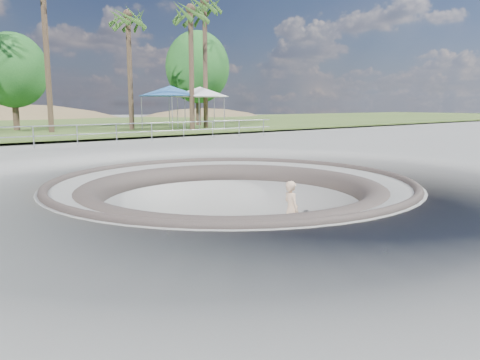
% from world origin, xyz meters
% --- Properties ---
extents(ground, '(180.00, 180.00, 0.00)m').
position_xyz_m(ground, '(0.00, 0.00, 0.00)').
color(ground, gray).
rests_on(ground, ground).
extents(skate_bowl, '(14.00, 14.00, 4.10)m').
position_xyz_m(skate_bowl, '(0.00, 0.00, -1.83)').
color(skate_bowl, gray).
rests_on(skate_bowl, ground).
extents(safety_railing, '(25.00, 0.06, 1.03)m').
position_xyz_m(safety_railing, '(0.00, 12.00, 0.69)').
color(safety_railing, '#989BA1').
rests_on(safety_railing, ground).
extents(skateboard, '(0.91, 0.39, 0.09)m').
position_xyz_m(skateboard, '(1.62, -0.78, -1.83)').
color(skateboard, olive).
rests_on(skateboard, ground).
extents(skater, '(0.57, 0.72, 1.75)m').
position_xyz_m(skater, '(1.62, -0.78, -0.94)').
color(skater, beige).
rests_on(skater, skateboard).
extents(canopy_white, '(5.86, 5.86, 3.18)m').
position_xyz_m(canopy_white, '(12.38, 19.65, 3.06)').
color(canopy_white, '#989BA1').
rests_on(canopy_white, ground).
extents(canopy_blue, '(6.14, 6.14, 3.24)m').
position_xyz_m(canopy_blue, '(10.27, 20.51, 3.12)').
color(canopy_blue, '#989BA1').
rests_on(canopy_blue, ground).
extents(palm_d, '(2.60, 2.60, 9.14)m').
position_xyz_m(palm_d, '(7.71, 21.84, 8.01)').
color(palm_d, brown).
rests_on(palm_d, ground).
extents(palm_e, '(2.60, 2.60, 9.37)m').
position_xyz_m(palm_e, '(10.78, 18.36, 8.23)').
color(palm_e, brown).
rests_on(palm_e, ground).
extents(palm_f, '(2.60, 2.60, 10.62)m').
position_xyz_m(palm_f, '(13.53, 20.57, 9.39)').
color(palm_f, brown).
rests_on(palm_f, ground).
extents(bushy_tree_mid, '(4.87, 4.43, 7.02)m').
position_xyz_m(bushy_tree_mid, '(0.84, 26.33, 4.52)').
color(bushy_tree_mid, brown).
rests_on(bushy_tree_mid, ground).
extents(bushy_tree_right, '(5.81, 5.28, 8.38)m').
position_xyz_m(bushy_tree_right, '(15.81, 24.99, 5.37)').
color(bushy_tree_right, brown).
rests_on(bushy_tree_right, ground).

